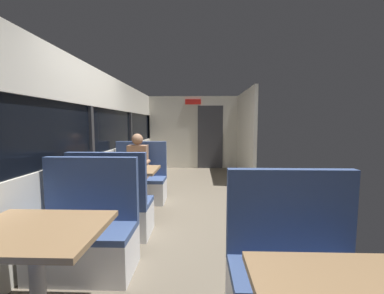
{
  "coord_description": "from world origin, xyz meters",
  "views": [
    {
      "loc": [
        0.21,
        -3.61,
        1.44
      ],
      "look_at": [
        0.02,
        2.35,
        0.86
      ],
      "focal_mm": 22.66,
      "sensor_mm": 36.0,
      "label": 1
    }
  ],
  "objects_px": {
    "bench_near_window_facing_entry": "(86,238)",
    "bench_mid_window_facing_end": "(113,211)",
    "dining_table_mid_window": "(128,175)",
    "dining_table_near_window": "(35,243)",
    "bench_mid_window_facing_entry": "(140,184)",
    "seated_passenger": "(139,173)",
    "bench_front_aisle_facing_entry": "(297,282)"
  },
  "relations": [
    {
      "from": "dining_table_near_window",
      "to": "bench_mid_window_facing_end",
      "type": "bearing_deg",
      "value": 90.0
    },
    {
      "from": "dining_table_near_window",
      "to": "bench_mid_window_facing_end",
      "type": "height_order",
      "value": "bench_mid_window_facing_end"
    },
    {
      "from": "bench_near_window_facing_entry",
      "to": "bench_mid_window_facing_entry",
      "type": "distance_m",
      "value": 2.14
    },
    {
      "from": "seated_passenger",
      "to": "bench_mid_window_facing_end",
      "type": "bearing_deg",
      "value": -90.0
    },
    {
      "from": "dining_table_near_window",
      "to": "bench_front_aisle_facing_entry",
      "type": "bearing_deg",
      "value": 3.18
    },
    {
      "from": "bench_near_window_facing_entry",
      "to": "seated_passenger",
      "type": "distance_m",
      "value": 2.07
    },
    {
      "from": "bench_near_window_facing_entry",
      "to": "bench_mid_window_facing_end",
      "type": "height_order",
      "value": "same"
    },
    {
      "from": "bench_near_window_facing_entry",
      "to": "dining_table_mid_window",
      "type": "height_order",
      "value": "bench_near_window_facing_entry"
    },
    {
      "from": "dining_table_mid_window",
      "to": "bench_mid_window_facing_end",
      "type": "distance_m",
      "value": 0.77
    },
    {
      "from": "bench_mid_window_facing_end",
      "to": "seated_passenger",
      "type": "bearing_deg",
      "value": 90.0
    },
    {
      "from": "dining_table_mid_window",
      "to": "bench_mid_window_facing_end",
      "type": "height_order",
      "value": "bench_mid_window_facing_end"
    },
    {
      "from": "bench_front_aisle_facing_entry",
      "to": "dining_table_near_window",
      "type": "bearing_deg",
      "value": -176.82
    },
    {
      "from": "bench_front_aisle_facing_entry",
      "to": "seated_passenger",
      "type": "distance_m",
      "value": 3.22
    },
    {
      "from": "dining_table_near_window",
      "to": "bench_front_aisle_facing_entry",
      "type": "distance_m",
      "value": 1.82
    },
    {
      "from": "bench_mid_window_facing_end",
      "to": "bench_front_aisle_facing_entry",
      "type": "bearing_deg",
      "value": -36.77
    },
    {
      "from": "dining_table_mid_window",
      "to": "bench_front_aisle_facing_entry",
      "type": "bearing_deg",
      "value": -48.7
    },
    {
      "from": "bench_mid_window_facing_end",
      "to": "bench_near_window_facing_entry",
      "type": "bearing_deg",
      "value": -90.0
    },
    {
      "from": "bench_near_window_facing_entry",
      "to": "bench_mid_window_facing_entry",
      "type": "bearing_deg",
      "value": 90.0
    },
    {
      "from": "bench_mid_window_facing_entry",
      "to": "bench_front_aisle_facing_entry",
      "type": "relative_size",
      "value": 1.0
    },
    {
      "from": "bench_near_window_facing_entry",
      "to": "bench_mid_window_facing_end",
      "type": "xyz_separation_m",
      "value": [
        0.0,
        0.74,
        0.0
      ]
    },
    {
      "from": "seated_passenger",
      "to": "bench_near_window_facing_entry",
      "type": "bearing_deg",
      "value": -90.0
    },
    {
      "from": "bench_near_window_facing_entry",
      "to": "dining_table_mid_window",
      "type": "relative_size",
      "value": 1.22
    },
    {
      "from": "dining_table_near_window",
      "to": "bench_mid_window_facing_entry",
      "type": "bearing_deg",
      "value": 90.0
    },
    {
      "from": "bench_near_window_facing_entry",
      "to": "bench_mid_window_facing_end",
      "type": "bearing_deg",
      "value": 90.0
    },
    {
      "from": "dining_table_mid_window",
      "to": "bench_mid_window_facing_end",
      "type": "xyz_separation_m",
      "value": [
        0.0,
        -0.7,
        -0.31
      ]
    },
    {
      "from": "dining_table_near_window",
      "to": "bench_front_aisle_facing_entry",
      "type": "relative_size",
      "value": 0.82
    },
    {
      "from": "dining_table_near_window",
      "to": "bench_mid_window_facing_entry",
      "type": "xyz_separation_m",
      "value": [
        0.0,
        2.84,
        -0.31
      ]
    },
    {
      "from": "bench_near_window_facing_entry",
      "to": "bench_front_aisle_facing_entry",
      "type": "xyz_separation_m",
      "value": [
        1.79,
        -0.6,
        0.0
      ]
    },
    {
      "from": "bench_near_window_facing_entry",
      "to": "bench_mid_window_facing_end",
      "type": "distance_m",
      "value": 0.74
    },
    {
      "from": "dining_table_near_window",
      "to": "bench_near_window_facing_entry",
      "type": "distance_m",
      "value": 0.77
    },
    {
      "from": "bench_mid_window_facing_end",
      "to": "bench_front_aisle_facing_entry",
      "type": "distance_m",
      "value": 2.23
    },
    {
      "from": "bench_near_window_facing_entry",
      "to": "bench_front_aisle_facing_entry",
      "type": "distance_m",
      "value": 1.89
    }
  ]
}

